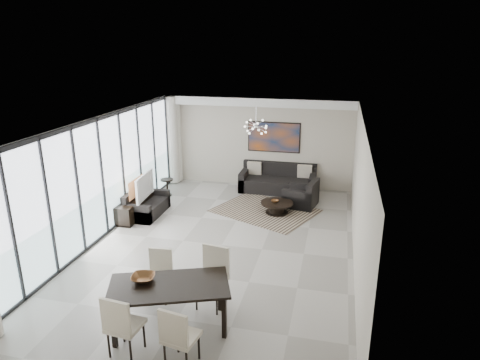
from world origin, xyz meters
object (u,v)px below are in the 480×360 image
(tv_console, at_px, (136,207))
(dining_table, at_px, (169,289))
(coffee_table, at_px, (277,207))
(sofa_main, at_px, (278,182))
(television, at_px, (140,186))

(tv_console, relative_size, dining_table, 0.75)
(coffee_table, distance_m, sofa_main, 1.85)
(sofa_main, xyz_separation_m, dining_table, (-0.74, -7.17, 0.43))
(coffee_table, relative_size, tv_console, 0.56)
(tv_console, distance_m, dining_table, 5.10)
(sofa_main, distance_m, dining_table, 7.22)
(television, bearing_deg, coffee_table, -78.84)
(sofa_main, relative_size, tv_console, 1.46)
(television, bearing_deg, sofa_main, -54.14)
(television, bearing_deg, tv_console, 108.51)
(coffee_table, distance_m, tv_console, 3.88)
(tv_console, bearing_deg, sofa_main, 39.80)
(coffee_table, bearing_deg, dining_table, -100.43)
(sofa_main, bearing_deg, coffee_table, -82.46)
(coffee_table, xyz_separation_m, television, (-3.57, -1.01, 0.66))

